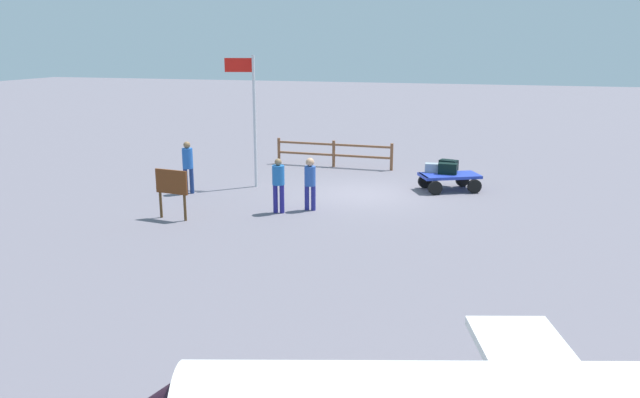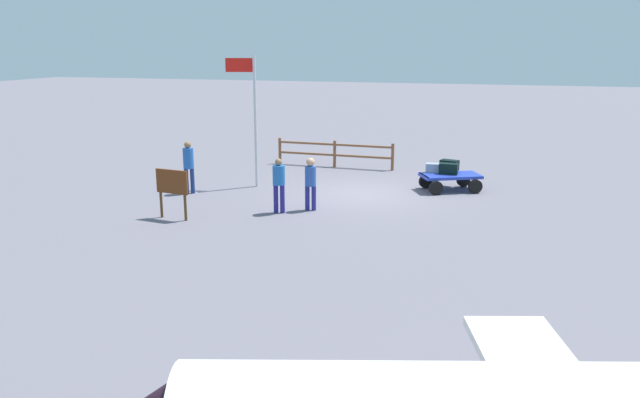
{
  "view_description": "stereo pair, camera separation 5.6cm",
  "coord_description": "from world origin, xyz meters",
  "px_view_note": "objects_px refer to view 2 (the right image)",
  "views": [
    {
      "loc": [
        -4.38,
        20.28,
        4.97
      ],
      "look_at": [
        -0.22,
        6.0,
        1.27
      ],
      "focal_mm": 35.37,
      "sensor_mm": 36.0,
      "label": 1
    },
    {
      "loc": [
        -4.43,
        20.26,
        4.97
      ],
      "look_at": [
        -0.22,
        6.0,
        1.27
      ],
      "focal_mm": 35.37,
      "sensor_mm": 36.0,
      "label": 2
    }
  ],
  "objects_px": {
    "worker_lead": "(310,180)",
    "flagpole": "(252,109)",
    "luggage_cart": "(450,179)",
    "suitcase_navy": "(449,165)",
    "suitcase_grey": "(433,168)",
    "signboard": "(172,186)",
    "worker_trailing": "(279,181)",
    "suitcase_tan": "(449,169)",
    "worker_supervisor": "(189,163)"
  },
  "relations": [
    {
      "from": "suitcase_grey",
      "to": "suitcase_tan",
      "type": "bearing_deg",
      "value": 163.38
    },
    {
      "from": "suitcase_grey",
      "to": "worker_lead",
      "type": "xyz_separation_m",
      "value": [
        3.21,
        4.04,
        0.21
      ]
    },
    {
      "from": "suitcase_grey",
      "to": "signboard",
      "type": "distance_m",
      "value": 9.08
    },
    {
      "from": "luggage_cart",
      "to": "flagpole",
      "type": "xyz_separation_m",
      "value": [
        6.74,
        1.26,
        2.3
      ]
    },
    {
      "from": "suitcase_grey",
      "to": "worker_trailing",
      "type": "bearing_deg",
      "value": 48.82
    },
    {
      "from": "worker_trailing",
      "to": "worker_supervisor",
      "type": "distance_m",
      "value": 4.06
    },
    {
      "from": "suitcase_tan",
      "to": "worker_supervisor",
      "type": "bearing_deg",
      "value": 19.34
    },
    {
      "from": "suitcase_grey",
      "to": "worker_lead",
      "type": "distance_m",
      "value": 5.17
    },
    {
      "from": "suitcase_tan",
      "to": "flagpole",
      "type": "height_order",
      "value": "flagpole"
    },
    {
      "from": "suitcase_navy",
      "to": "worker_supervisor",
      "type": "height_order",
      "value": "worker_supervisor"
    },
    {
      "from": "suitcase_navy",
      "to": "signboard",
      "type": "height_order",
      "value": "signboard"
    },
    {
      "from": "suitcase_tan",
      "to": "signboard",
      "type": "bearing_deg",
      "value": 39.27
    },
    {
      "from": "suitcase_grey",
      "to": "worker_lead",
      "type": "height_order",
      "value": "worker_lead"
    },
    {
      "from": "worker_trailing",
      "to": "suitcase_grey",
      "type": "bearing_deg",
      "value": -131.18
    },
    {
      "from": "suitcase_grey",
      "to": "suitcase_navy",
      "type": "distance_m",
      "value": 0.73
    },
    {
      "from": "luggage_cart",
      "to": "worker_trailing",
      "type": "relative_size",
      "value": 1.35
    },
    {
      "from": "suitcase_grey",
      "to": "worker_trailing",
      "type": "distance_m",
      "value": 6.11
    },
    {
      "from": "suitcase_grey",
      "to": "flagpole",
      "type": "bearing_deg",
      "value": 13.44
    },
    {
      "from": "suitcase_tan",
      "to": "worker_lead",
      "type": "distance_m",
      "value": 5.41
    },
    {
      "from": "suitcase_tan",
      "to": "worker_trailing",
      "type": "distance_m",
      "value": 6.37
    },
    {
      "from": "suitcase_tan",
      "to": "signboard",
      "type": "xyz_separation_m",
      "value": [
        7.27,
        5.94,
        0.21
      ]
    },
    {
      "from": "worker_lead",
      "to": "worker_trailing",
      "type": "distance_m",
      "value": 0.98
    },
    {
      "from": "luggage_cart",
      "to": "worker_lead",
      "type": "distance_m",
      "value": 5.44
    },
    {
      "from": "worker_trailing",
      "to": "flagpole",
      "type": "height_order",
      "value": "flagpole"
    },
    {
      "from": "flagpole",
      "to": "suitcase_tan",
      "type": "bearing_deg",
      "value": -168.97
    },
    {
      "from": "suitcase_grey",
      "to": "suitcase_tan",
      "type": "relative_size",
      "value": 0.8
    },
    {
      "from": "luggage_cart",
      "to": "suitcase_tan",
      "type": "xyz_separation_m",
      "value": [
        0.06,
        -0.04,
        0.33
      ]
    },
    {
      "from": "luggage_cart",
      "to": "signboard",
      "type": "relative_size",
      "value": 1.54
    },
    {
      "from": "suitcase_grey",
      "to": "suitcase_navy",
      "type": "relative_size",
      "value": 0.74
    },
    {
      "from": "worker_supervisor",
      "to": "worker_lead",
      "type": "bearing_deg",
      "value": 168.26
    },
    {
      "from": "suitcase_navy",
      "to": "worker_trailing",
      "type": "xyz_separation_m",
      "value": [
        4.54,
        5.12,
        0.23
      ]
    },
    {
      "from": "luggage_cart",
      "to": "suitcase_navy",
      "type": "height_order",
      "value": "suitcase_navy"
    },
    {
      "from": "worker_lead",
      "to": "signboard",
      "type": "bearing_deg",
      "value": 30.44
    },
    {
      "from": "suitcase_grey",
      "to": "signboard",
      "type": "bearing_deg",
      "value": 42.26
    },
    {
      "from": "suitcase_tan",
      "to": "worker_trailing",
      "type": "bearing_deg",
      "value": 44.14
    },
    {
      "from": "suitcase_navy",
      "to": "worker_trailing",
      "type": "distance_m",
      "value": 6.84
    },
    {
      "from": "suitcase_grey",
      "to": "worker_trailing",
      "type": "relative_size",
      "value": 0.31
    },
    {
      "from": "worker_lead",
      "to": "flagpole",
      "type": "bearing_deg",
      "value": -41.42
    },
    {
      "from": "worker_supervisor",
      "to": "signboard",
      "type": "height_order",
      "value": "worker_supervisor"
    },
    {
      "from": "suitcase_grey",
      "to": "flagpole",
      "type": "height_order",
      "value": "flagpole"
    },
    {
      "from": "flagpole",
      "to": "suitcase_navy",
      "type": "bearing_deg",
      "value": -163.34
    },
    {
      "from": "suitcase_tan",
      "to": "suitcase_navy",
      "type": "distance_m",
      "value": 0.69
    },
    {
      "from": "suitcase_tan",
      "to": "suitcase_navy",
      "type": "bearing_deg",
      "value": -87.12
    },
    {
      "from": "luggage_cart",
      "to": "worker_lead",
      "type": "bearing_deg",
      "value": 45.15
    },
    {
      "from": "worker_lead",
      "to": "flagpole",
      "type": "distance_m",
      "value": 4.29
    },
    {
      "from": "luggage_cart",
      "to": "suitcase_navy",
      "type": "bearing_deg",
      "value": -82.85
    },
    {
      "from": "suitcase_grey",
      "to": "signboard",
      "type": "relative_size",
      "value": 0.35
    },
    {
      "from": "suitcase_navy",
      "to": "worker_lead",
      "type": "relative_size",
      "value": 0.43
    },
    {
      "from": "worker_trailing",
      "to": "signboard",
      "type": "distance_m",
      "value": 3.09
    },
    {
      "from": "suitcase_tan",
      "to": "worker_supervisor",
      "type": "height_order",
      "value": "worker_supervisor"
    }
  ]
}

